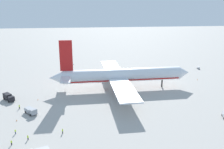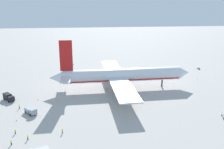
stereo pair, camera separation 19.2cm
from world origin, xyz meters
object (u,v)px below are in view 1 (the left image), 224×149
object	(u,v)px
ground_worker_3	(15,132)
service_truck_4	(31,111)
airliner	(120,75)
traffic_cone_0	(38,100)
baggage_cart_1	(198,68)
traffic_cone_2	(197,80)
traffic_cone_3	(17,120)
ground_worker_4	(19,107)
ground_worker_5	(28,137)
service_truck_3	(8,97)
ground_worker_1	(62,131)
baggage_cart_0	(72,64)
ground_worker_0	(11,143)
traffic_cone_1	(171,73)

from	to	relation	value
ground_worker_3	service_truck_4	bearing A→B (deg)	81.71
airliner	traffic_cone_0	distance (m)	40.31
baggage_cart_1	service_truck_4	bearing A→B (deg)	-148.66
traffic_cone_2	traffic_cone_3	bearing A→B (deg)	-155.28
ground_worker_4	ground_worker_5	distance (m)	26.56
service_truck_3	traffic_cone_0	size ratio (longest dim) A/B	12.23
ground_worker_3	traffic_cone_0	world-z (taller)	ground_worker_3
traffic_cone_2	traffic_cone_3	size ratio (longest dim) A/B	1.00
traffic_cone_3	ground_worker_4	bearing A→B (deg)	97.59
ground_worker_1	traffic_cone_3	distance (m)	20.61
baggage_cart_0	ground_worker_3	distance (m)	94.41
ground_worker_0	traffic_cone_1	world-z (taller)	ground_worker_0
traffic_cone_0	traffic_cone_3	distance (m)	20.55
ground_worker_1	ground_worker_5	distance (m)	10.99
service_truck_4	traffic_cone_0	world-z (taller)	service_truck_4
ground_worker_1	traffic_cone_1	size ratio (longest dim) A/B	3.04
service_truck_4	ground_worker_1	size ratio (longest dim) A/B	3.72
service_truck_3	ground_worker_4	world-z (taller)	service_truck_3
service_truck_3	traffic_cone_2	bearing A→B (deg)	11.17
baggage_cart_1	traffic_cone_0	size ratio (longest dim) A/B	5.63
baggage_cart_1	ground_worker_1	world-z (taller)	ground_worker_1
ground_worker_3	ground_worker_4	xyz separation A→B (m)	(-3.38, 20.86, 0.09)
baggage_cart_1	traffic_cone_0	bearing A→B (deg)	-155.34
traffic_cone_0	traffic_cone_3	xyz separation A→B (m)	(-4.47, -20.06, 0.00)
ground_worker_0	service_truck_4	bearing A→B (deg)	85.46
traffic_cone_0	service_truck_4	bearing A→B (deg)	-91.40
traffic_cone_1	traffic_cone_2	xyz separation A→B (m)	(10.41, -14.47, 0.00)
service_truck_4	traffic_cone_3	bearing A→B (deg)	-125.71
baggage_cart_1	ground_worker_4	xyz separation A→B (m)	(-100.09, -52.04, 0.21)
ground_worker_0	traffic_cone_0	xyz separation A→B (m)	(2.12, 36.60, -0.54)
traffic_cone_0	ground_worker_5	bearing A→B (deg)	-86.17
ground_worker_3	ground_worker_5	xyz separation A→B (m)	(4.87, -4.39, 0.01)
baggage_cart_0	airliner	bearing A→B (deg)	-64.10
ground_worker_1	traffic_cone_2	size ratio (longest dim) A/B	3.04
service_truck_4	service_truck_3	bearing A→B (deg)	128.47
ground_worker_3	traffic_cone_2	bearing A→B (deg)	30.23
ground_worker_1	baggage_cart_1	bearing A→B (deg)	42.48
traffic_cone_1	baggage_cart_0	bearing A→B (deg)	154.42
airliner	baggage_cart_1	bearing A→B (deg)	30.22
airliner	traffic_cone_3	bearing A→B (deg)	-144.28
traffic_cone_0	traffic_cone_1	distance (m)	80.58
airliner	ground_worker_4	xyz separation A→B (m)	(-44.25, -19.52, -6.07)
traffic_cone_2	service_truck_3	bearing A→B (deg)	-168.83
ground_worker_0	ground_worker_5	bearing A→B (deg)	29.85
ground_worker_4	traffic_cone_0	distance (m)	10.67
ground_worker_1	traffic_cone_0	xyz separation A→B (m)	(-12.88, 31.17, -0.57)
ground_worker_5	service_truck_4	bearing A→B (deg)	97.58
ground_worker_1	traffic_cone_0	world-z (taller)	ground_worker_1
ground_worker_0	traffic_cone_3	world-z (taller)	ground_worker_0
ground_worker_4	ground_worker_3	bearing A→B (deg)	-80.79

